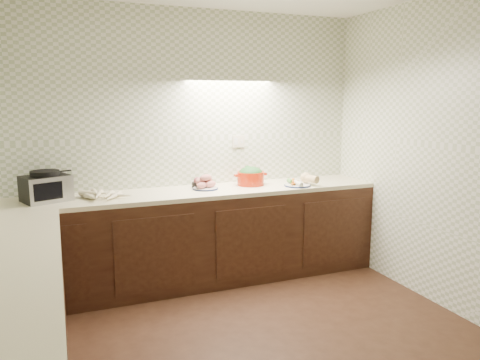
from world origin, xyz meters
name	(u,v)px	position (x,y,z in m)	size (l,w,h in m)	color
room	(261,120)	(0.00, 0.00, 1.63)	(3.60, 3.60, 2.60)	black
counter	(138,277)	(-0.68, 0.68, 0.45)	(3.60, 3.60, 0.90)	black
toaster_oven	(46,187)	(-1.29, 1.54, 1.02)	(0.44, 0.40, 0.26)	black
parsnip_pile	(102,194)	(-0.84, 1.47, 0.93)	(0.32, 0.39, 0.08)	#F4E9C2
sweet_potato_plate	(205,184)	(0.11, 1.54, 0.95)	(0.25, 0.24, 0.14)	#101B41
onion_bowl	(198,183)	(0.08, 1.66, 0.94)	(0.13, 0.13, 0.10)	black
dutch_oven	(251,176)	(0.60, 1.57, 0.99)	(0.33, 0.27, 0.19)	#AA2007
veg_plate	(301,181)	(1.06, 1.38, 0.94)	(0.32, 0.31, 0.12)	#101B41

